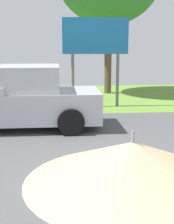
% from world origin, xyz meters
% --- Properties ---
extents(ground_plane, '(40.00, 22.00, 0.20)m').
position_xyz_m(ground_plane, '(0.00, 2.95, -0.05)').
color(ground_plane, '#4C4C4F').
extents(pickup_truck, '(5.20, 2.28, 1.88)m').
position_xyz_m(pickup_truck, '(-2.35, 4.15, 0.87)').
color(pickup_truck, '#ADB2BA').
rests_on(pickup_truck, ground_plane).
extents(roadside_billboard, '(2.60, 0.12, 3.50)m').
position_xyz_m(roadside_billboard, '(0.49, 7.41, 2.55)').
color(roadside_billboard, slate).
rests_on(roadside_billboard, ground_plane).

